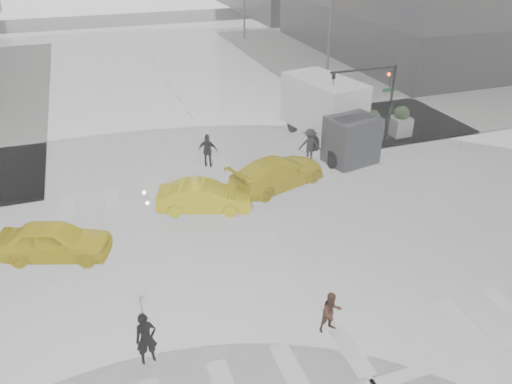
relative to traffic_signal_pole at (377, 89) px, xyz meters
name	(u,v)px	position (x,y,z in m)	size (l,w,h in m)	color
ground	(279,245)	(-9.01, -8.01, -3.22)	(120.00, 120.00, 0.00)	black
sidewalk_ne	(424,81)	(10.49, 9.49, -3.14)	(35.00, 35.00, 0.15)	slate
road_markings	(279,245)	(-9.01, -8.01, -3.21)	(18.00, 48.00, 0.01)	silver
traffic_signal_pole	(377,89)	(0.00, 0.00, 0.00)	(4.45, 0.42, 4.50)	black
street_lamp_near	(329,24)	(1.86, 9.99, 1.73)	(2.15, 0.22, 9.00)	#59595B
planter_west	(340,130)	(-2.01, 0.19, -2.23)	(1.10, 1.10, 1.80)	slate
planter_mid	(371,126)	(-0.01, 0.19, -2.23)	(1.10, 1.10, 1.80)	slate
planter_east	(400,122)	(1.99, 0.19, -2.23)	(1.10, 1.10, 1.80)	slate
pedestrian_black	(144,320)	(-14.85, -12.31, -1.63)	(1.04, 1.06, 2.43)	black
pedestrian_brown	(331,312)	(-9.22, -12.96, -2.49)	(0.71, 0.55, 1.46)	#4A281A
pedestrian_far_a	(208,151)	(-9.83, 0.03, -2.31)	(1.06, 0.65, 1.81)	black
pedestrian_far_b	(310,145)	(-4.49, -1.08, -2.30)	(1.19, 0.66, 1.83)	black
taxi_front	(54,241)	(-17.41, -5.87, -2.49)	(1.71, 4.26, 1.45)	yellow
taxi_mid	(204,197)	(-11.14, -4.35, -2.54)	(1.44, 4.12, 1.36)	yellow
taxi_rear	(277,172)	(-7.20, -3.24, -2.47)	(2.08, 4.53, 1.49)	yellow
box_truck	(331,113)	(-2.60, 0.40, -1.25)	(2.60, 6.94, 3.69)	white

